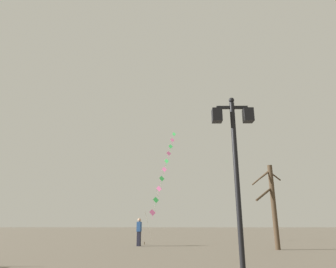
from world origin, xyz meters
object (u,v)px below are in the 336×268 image
at_px(kite_flyer, 139,231).
at_px(bare_tree, 273,203).
at_px(kite_train, 164,169).
at_px(twin_lantern_lamp_post, 235,148).

bearing_deg(kite_flyer, bare_tree, -97.35).
bearing_deg(kite_train, bare_tree, -57.68).
relative_size(kite_train, kite_flyer, 6.91).
height_order(twin_lantern_lamp_post, kite_train, kite_train).
bearing_deg(kite_train, twin_lantern_lamp_post, -82.90).
relative_size(twin_lantern_lamp_post, bare_tree, 1.06).
bearing_deg(bare_tree, kite_train, 122.32).
height_order(twin_lantern_lamp_post, kite_flyer, twin_lantern_lamp_post).
distance_m(twin_lantern_lamp_post, kite_flyer, 12.72).
xyz_separation_m(twin_lantern_lamp_post, kite_train, (-2.43, 19.50, 2.85)).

